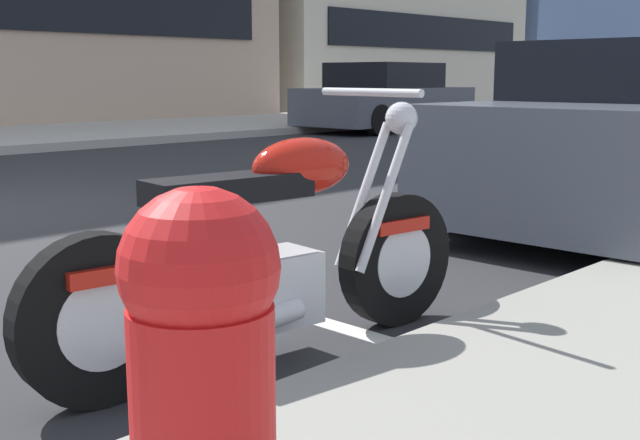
# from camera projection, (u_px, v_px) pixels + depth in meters

# --- Properties ---
(sidewalk_far_curb) EXTENTS (120.00, 5.00, 0.14)m
(sidewalk_far_curb) POSITION_uv_depth(u_px,v_px,m) (323.00, 120.00, 20.20)
(sidewalk_far_curb) COLOR #ADA89E
(sidewalk_far_curb) RESTS_ON ground
(parking_stall_stripe) EXTENTS (0.12, 2.20, 0.01)m
(parking_stall_stripe) POSITION_uv_depth(u_px,v_px,m) (314.00, 319.00, 3.83)
(parking_stall_stripe) COLOR silver
(parking_stall_stripe) RESTS_ON ground
(parked_motorcycle) EXTENTS (2.11, 0.62, 1.11)m
(parked_motorcycle) POSITION_uv_depth(u_px,v_px,m) (273.00, 258.00, 3.26)
(parked_motorcycle) COLOR black
(parked_motorcycle) RESTS_ON ground
(car_opposite_curb) EXTENTS (4.27, 2.07, 1.44)m
(car_opposite_curb) POSITION_uv_depth(u_px,v_px,m) (386.00, 99.00, 17.11)
(car_opposite_curb) COLOR #4C515B
(car_opposite_curb) RESTS_ON ground
(townhouse_mid_block) EXTENTS (14.11, 9.40, 8.29)m
(townhouse_mid_block) POSITION_uv_depth(u_px,v_px,m) (525.00, 16.00, 39.55)
(townhouse_mid_block) COLOR #6B84B2
(townhouse_mid_block) RESTS_ON ground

